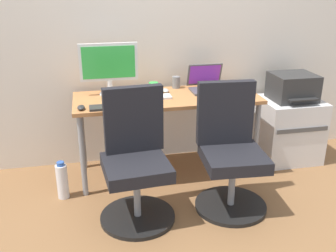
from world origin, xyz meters
TOP-DOWN VIEW (x-y plane):
  - ground_plane at (0.00, 0.00)m, footprint 5.28×5.28m
  - back_wall at (0.00, 0.37)m, footprint 4.40×0.04m
  - desk at (0.00, 0.00)m, footprint 1.54×0.59m
  - office_chair_left at (-0.35, -0.60)m, footprint 0.54×0.54m
  - office_chair_right at (0.35, -0.60)m, footprint 0.54×0.54m
  - side_cabinet at (1.18, 0.06)m, footprint 0.54×0.50m
  - printer at (1.18, 0.05)m, footprint 0.38×0.40m
  - water_bottle_on_floor at (-0.89, -0.25)m, footprint 0.09×0.09m
  - desktop_monitor at (-0.46, 0.15)m, footprint 0.48×0.18m
  - open_laptop at (0.39, 0.12)m, footprint 0.31×0.29m
  - keyboard_by_monitor at (-0.47, -0.21)m, footprint 0.34×0.12m
  - keyboard_by_laptop at (-0.14, -0.03)m, footprint 0.34×0.12m
  - mouse_by_monitor at (-0.70, -0.20)m, footprint 0.06×0.10m
  - mouse_by_laptop at (0.01, 0.12)m, footprint 0.06×0.10m
  - coffee_mug at (-0.09, 0.12)m, footprint 0.08×0.08m
  - pen_cup at (0.13, 0.23)m, footprint 0.07×0.07m

SIDE VIEW (x-z plane):
  - ground_plane at x=0.00m, z-range 0.00..0.00m
  - water_bottle_on_floor at x=-0.89m, z-range -0.01..0.30m
  - side_cabinet at x=1.18m, z-range 0.00..0.58m
  - office_chair_left at x=-0.35m, z-range -0.05..0.89m
  - office_chair_right at x=0.35m, z-range -0.05..0.89m
  - desk at x=0.00m, z-range 0.28..0.99m
  - printer at x=1.18m, z-range 0.58..0.82m
  - keyboard_by_monitor at x=-0.47m, z-range 0.71..0.73m
  - keyboard_by_laptop at x=-0.14m, z-range 0.71..0.73m
  - mouse_by_monitor at x=-0.70m, z-range 0.71..0.74m
  - mouse_by_laptop at x=0.01m, z-range 0.71..0.74m
  - coffee_mug at x=-0.09m, z-range 0.71..0.80m
  - pen_cup at x=0.13m, z-range 0.71..0.81m
  - open_laptop at x=0.39m, z-range 0.65..0.87m
  - desktop_monitor at x=-0.46m, z-range 0.74..1.17m
  - back_wall at x=0.00m, z-range 0.00..2.60m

